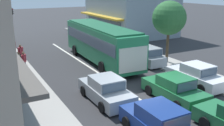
{
  "coord_description": "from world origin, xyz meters",
  "views": [
    {
      "loc": [
        -8.22,
        -11.33,
        6.41
      ],
      "look_at": [
        0.27,
        4.25,
        1.2
      ],
      "focal_mm": 42.0,
      "sensor_mm": 36.0,
      "label": 1
    }
  ],
  "objects_px": {
    "traffic_light_downstreet": "(13,21)",
    "pedestrian_with_handbag_near": "(21,53)",
    "parked_hatchback_kerb_third": "(146,56)",
    "pedestrian_far_walker": "(24,61)",
    "sedan_queue_far_back": "(106,90)",
    "sedan_behind_bus_mid": "(174,89)",
    "city_bus": "(101,41)",
    "pedestrian_browsing_midblock": "(13,48)",
    "hatchback_adjacent_lane_trail": "(157,122)",
    "parked_sedan_kerb_second": "(196,76)",
    "street_tree_right": "(169,18)"
  },
  "relations": [
    {
      "from": "sedan_behind_bus_mid",
      "to": "sedan_queue_far_back",
      "type": "height_order",
      "value": "same"
    },
    {
      "from": "sedan_behind_bus_mid",
      "to": "pedestrian_far_walker",
      "type": "height_order",
      "value": "pedestrian_far_walker"
    },
    {
      "from": "sedan_behind_bus_mid",
      "to": "hatchback_adjacent_lane_trail",
      "type": "bearing_deg",
      "value": -141.26
    },
    {
      "from": "hatchback_adjacent_lane_trail",
      "to": "street_tree_right",
      "type": "height_order",
      "value": "street_tree_right"
    },
    {
      "from": "sedan_behind_bus_mid",
      "to": "pedestrian_far_walker",
      "type": "distance_m",
      "value": 11.21
    },
    {
      "from": "sedan_behind_bus_mid",
      "to": "pedestrian_browsing_midblock",
      "type": "relative_size",
      "value": 2.58
    },
    {
      "from": "parked_hatchback_kerb_third",
      "to": "pedestrian_with_handbag_near",
      "type": "relative_size",
      "value": 2.28
    },
    {
      "from": "pedestrian_with_handbag_near",
      "to": "pedestrian_browsing_midblock",
      "type": "relative_size",
      "value": 1.0
    },
    {
      "from": "hatchback_adjacent_lane_trail",
      "to": "pedestrian_with_handbag_near",
      "type": "relative_size",
      "value": 2.27
    },
    {
      "from": "street_tree_right",
      "to": "pedestrian_with_handbag_near",
      "type": "xyz_separation_m",
      "value": [
        -11.22,
        5.3,
        -2.8
      ]
    },
    {
      "from": "parked_sedan_kerb_second",
      "to": "pedestrian_browsing_midblock",
      "type": "distance_m",
      "value": 16.03
    },
    {
      "from": "sedan_behind_bus_mid",
      "to": "pedestrian_far_walker",
      "type": "relative_size",
      "value": 2.58
    },
    {
      "from": "sedan_queue_far_back",
      "to": "sedan_behind_bus_mid",
      "type": "bearing_deg",
      "value": -26.5
    },
    {
      "from": "traffic_light_downstreet",
      "to": "pedestrian_browsing_midblock",
      "type": "bearing_deg",
      "value": -99.73
    },
    {
      "from": "parked_sedan_kerb_second",
      "to": "pedestrian_browsing_midblock",
      "type": "relative_size",
      "value": 2.59
    },
    {
      "from": "pedestrian_with_handbag_near",
      "to": "pedestrian_far_walker",
      "type": "height_order",
      "value": "same"
    },
    {
      "from": "traffic_light_downstreet",
      "to": "pedestrian_far_walker",
      "type": "bearing_deg",
      "value": -95.07
    },
    {
      "from": "hatchback_adjacent_lane_trail",
      "to": "pedestrian_far_walker",
      "type": "distance_m",
      "value": 12.11
    },
    {
      "from": "street_tree_right",
      "to": "parked_sedan_kerb_second",
      "type": "bearing_deg",
      "value": -109.0
    },
    {
      "from": "sedan_queue_far_back",
      "to": "parked_sedan_kerb_second",
      "type": "bearing_deg",
      "value": -5.62
    },
    {
      "from": "traffic_light_downstreet",
      "to": "pedestrian_with_handbag_near",
      "type": "height_order",
      "value": "traffic_light_downstreet"
    },
    {
      "from": "pedestrian_far_walker",
      "to": "hatchback_adjacent_lane_trail",
      "type": "bearing_deg",
      "value": -73.61
    },
    {
      "from": "sedan_queue_far_back",
      "to": "parked_hatchback_kerb_third",
      "type": "height_order",
      "value": "parked_hatchback_kerb_third"
    },
    {
      "from": "sedan_behind_bus_mid",
      "to": "sedan_queue_far_back",
      "type": "relative_size",
      "value": 1.0
    },
    {
      "from": "parked_hatchback_kerb_third",
      "to": "pedestrian_far_walker",
      "type": "xyz_separation_m",
      "value": [
        -9.65,
        2.17,
        0.36
      ]
    },
    {
      "from": "city_bus",
      "to": "parked_hatchback_kerb_third",
      "type": "distance_m",
      "value": 4.12
    },
    {
      "from": "sedan_behind_bus_mid",
      "to": "street_tree_right",
      "type": "height_order",
      "value": "street_tree_right"
    },
    {
      "from": "hatchback_adjacent_lane_trail",
      "to": "sedan_queue_far_back",
      "type": "height_order",
      "value": "hatchback_adjacent_lane_trail"
    },
    {
      "from": "sedan_behind_bus_mid",
      "to": "pedestrian_browsing_midblock",
      "type": "bearing_deg",
      "value": 115.82
    },
    {
      "from": "pedestrian_with_handbag_near",
      "to": "pedestrian_far_walker",
      "type": "relative_size",
      "value": 1.0
    },
    {
      "from": "parked_hatchback_kerb_third",
      "to": "pedestrian_with_handbag_near",
      "type": "xyz_separation_m",
      "value": [
        -9.42,
        4.79,
        0.36
      ]
    },
    {
      "from": "city_bus",
      "to": "sedan_queue_far_back",
      "type": "relative_size",
      "value": 2.6
    },
    {
      "from": "street_tree_right",
      "to": "pedestrian_with_handbag_near",
      "type": "height_order",
      "value": "street_tree_right"
    },
    {
      "from": "parked_sedan_kerb_second",
      "to": "pedestrian_far_walker",
      "type": "bearing_deg",
      "value": 141.17
    },
    {
      "from": "sedan_queue_far_back",
      "to": "pedestrian_with_handbag_near",
      "type": "height_order",
      "value": "pedestrian_with_handbag_near"
    },
    {
      "from": "traffic_light_downstreet",
      "to": "hatchback_adjacent_lane_trail",
      "type": "bearing_deg",
      "value": -83.42
    },
    {
      "from": "parked_hatchback_kerb_third",
      "to": "traffic_light_downstreet",
      "type": "bearing_deg",
      "value": 125.35
    },
    {
      "from": "sedan_queue_far_back",
      "to": "pedestrian_far_walker",
      "type": "bearing_deg",
      "value": 114.01
    },
    {
      "from": "parked_sedan_kerb_second",
      "to": "traffic_light_downstreet",
      "type": "distance_m",
      "value": 20.11
    },
    {
      "from": "hatchback_adjacent_lane_trail",
      "to": "parked_hatchback_kerb_third",
      "type": "distance_m",
      "value": 11.32
    },
    {
      "from": "parked_hatchback_kerb_third",
      "to": "pedestrian_with_handbag_near",
      "type": "bearing_deg",
      "value": 153.03
    },
    {
      "from": "pedestrian_with_handbag_near",
      "to": "traffic_light_downstreet",
      "type": "bearing_deg",
      "value": 84.86
    },
    {
      "from": "hatchback_adjacent_lane_trail",
      "to": "traffic_light_downstreet",
      "type": "height_order",
      "value": "traffic_light_downstreet"
    },
    {
      "from": "hatchback_adjacent_lane_trail",
      "to": "street_tree_right",
      "type": "bearing_deg",
      "value": 48.08
    },
    {
      "from": "pedestrian_with_handbag_near",
      "to": "street_tree_right",
      "type": "bearing_deg",
      "value": -25.28
    },
    {
      "from": "parked_sedan_kerb_second",
      "to": "pedestrian_browsing_midblock",
      "type": "xyz_separation_m",
      "value": [
        -9.66,
        12.79,
        0.4
      ]
    },
    {
      "from": "hatchback_adjacent_lane_trail",
      "to": "sedan_queue_far_back",
      "type": "bearing_deg",
      "value": 92.93
    },
    {
      "from": "city_bus",
      "to": "pedestrian_browsing_midblock",
      "type": "height_order",
      "value": "city_bus"
    },
    {
      "from": "city_bus",
      "to": "traffic_light_downstreet",
      "type": "height_order",
      "value": "traffic_light_downstreet"
    },
    {
      "from": "street_tree_right",
      "to": "pedestrian_browsing_midblock",
      "type": "distance_m",
      "value": 14.04
    }
  ]
}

